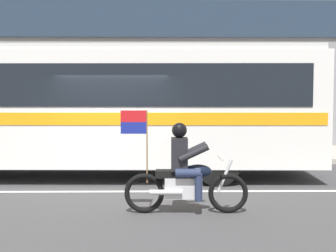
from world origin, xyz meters
The scene contains 5 objects.
ground_plane centered at (0.00, 0.00, 0.00)m, with size 60.00×60.00×0.00m, color #3D3D3F.
sidewalk_curb centered at (0.00, 5.10, 0.07)m, with size 28.00×3.80×0.15m, color #A39E93.
lane_center_stripe centered at (0.00, -0.60, 0.00)m, with size 26.60×0.14×0.01m, color silver.
transit_bus centered at (-0.75, 1.19, 1.88)m, with size 11.43×2.82×3.22m.
motorcycle_with_rider centered at (1.52, -2.33, 0.67)m, with size 2.20×0.64×1.78m.
Camera 1 is at (1.14, -9.62, 1.96)m, focal length 45.79 mm.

